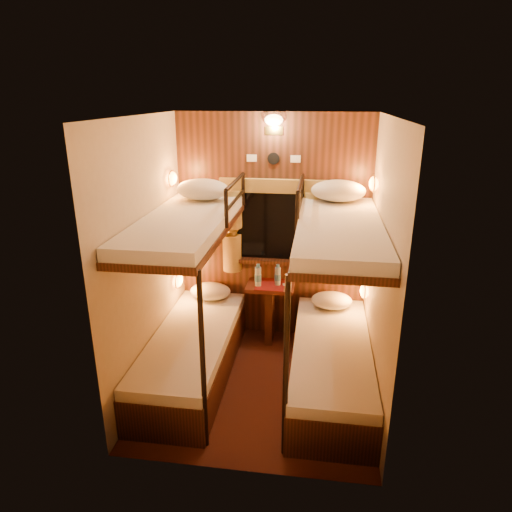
% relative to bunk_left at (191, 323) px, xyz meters
% --- Properties ---
extents(floor, '(2.10, 2.10, 0.00)m').
position_rel_bunk_left_xyz_m(floor, '(0.65, -0.07, -0.56)').
color(floor, '#33120E').
rests_on(floor, ground).
extents(ceiling, '(2.10, 2.10, 0.00)m').
position_rel_bunk_left_xyz_m(ceiling, '(0.65, -0.07, 1.84)').
color(ceiling, silver).
rests_on(ceiling, wall_back).
extents(wall_back, '(2.40, 0.00, 2.40)m').
position_rel_bunk_left_xyz_m(wall_back, '(0.65, 0.98, 0.64)').
color(wall_back, '#C6B293').
rests_on(wall_back, floor).
extents(wall_front, '(2.40, 0.00, 2.40)m').
position_rel_bunk_left_xyz_m(wall_front, '(0.65, -1.12, 0.64)').
color(wall_front, '#C6B293').
rests_on(wall_front, floor).
extents(wall_left, '(0.00, 2.40, 2.40)m').
position_rel_bunk_left_xyz_m(wall_left, '(-0.35, -0.07, 0.64)').
color(wall_left, '#C6B293').
rests_on(wall_left, floor).
extents(wall_right, '(0.00, 2.40, 2.40)m').
position_rel_bunk_left_xyz_m(wall_right, '(1.65, -0.07, 0.64)').
color(wall_right, '#C6B293').
rests_on(wall_right, floor).
extents(back_panel, '(2.00, 0.03, 2.40)m').
position_rel_bunk_left_xyz_m(back_panel, '(0.65, 0.97, 0.64)').
color(back_panel, black).
rests_on(back_panel, floor).
extents(bunk_left, '(0.72, 1.90, 1.82)m').
position_rel_bunk_left_xyz_m(bunk_left, '(0.00, 0.00, 0.00)').
color(bunk_left, black).
rests_on(bunk_left, floor).
extents(bunk_right, '(0.72, 1.90, 1.82)m').
position_rel_bunk_left_xyz_m(bunk_right, '(1.30, 0.00, 0.00)').
color(bunk_right, black).
rests_on(bunk_right, floor).
extents(window, '(1.00, 0.12, 0.79)m').
position_rel_bunk_left_xyz_m(window, '(0.65, 0.94, 0.62)').
color(window, black).
rests_on(window, back_panel).
extents(curtains, '(1.10, 0.22, 1.00)m').
position_rel_bunk_left_xyz_m(curtains, '(0.65, 0.90, 0.71)').
color(curtains, olive).
rests_on(curtains, back_panel).
extents(back_fixtures, '(0.54, 0.09, 0.48)m').
position_rel_bunk_left_xyz_m(back_fixtures, '(0.65, 0.93, 1.69)').
color(back_fixtures, black).
rests_on(back_fixtures, back_panel).
extents(reading_lamps, '(2.00, 0.20, 1.25)m').
position_rel_bunk_left_xyz_m(reading_lamps, '(0.65, 0.63, 0.68)').
color(reading_lamps, orange).
rests_on(reading_lamps, wall_left).
extents(table, '(0.50, 0.34, 0.66)m').
position_rel_bunk_left_xyz_m(table, '(0.65, 0.78, -0.14)').
color(table, '#5A1B14').
rests_on(table, floor).
extents(bottle_left, '(0.07, 0.07, 0.24)m').
position_rel_bunk_left_xyz_m(bottle_left, '(0.52, 0.73, 0.20)').
color(bottle_left, '#99BFE5').
rests_on(bottle_left, table).
extents(bottle_right, '(0.07, 0.07, 0.23)m').
position_rel_bunk_left_xyz_m(bottle_right, '(0.72, 0.78, 0.19)').
color(bottle_right, '#99BFE5').
rests_on(bottle_right, table).
extents(sachet_a, '(0.09, 0.07, 0.01)m').
position_rel_bunk_left_xyz_m(sachet_a, '(0.82, 0.80, 0.09)').
color(sachet_a, silver).
rests_on(sachet_a, table).
extents(sachet_b, '(0.07, 0.06, 0.01)m').
position_rel_bunk_left_xyz_m(sachet_b, '(0.83, 0.79, 0.09)').
color(sachet_b, silver).
rests_on(sachet_b, table).
extents(pillow_lower_left, '(0.44, 0.32, 0.17)m').
position_rel_bunk_left_xyz_m(pillow_lower_left, '(-0.00, 0.76, -0.02)').
color(pillow_lower_left, silver).
rests_on(pillow_lower_left, bunk_left).
extents(pillow_lower_right, '(0.42, 0.30, 0.17)m').
position_rel_bunk_left_xyz_m(pillow_lower_right, '(1.30, 0.72, -0.02)').
color(pillow_lower_right, silver).
rests_on(pillow_lower_right, bunk_right).
extents(pillow_upper_left, '(0.51, 0.37, 0.20)m').
position_rel_bunk_left_xyz_m(pillow_upper_left, '(-0.00, 0.60, 1.13)').
color(pillow_upper_left, silver).
rests_on(pillow_upper_left, bunk_left).
extents(pillow_upper_right, '(0.52, 0.37, 0.20)m').
position_rel_bunk_left_xyz_m(pillow_upper_right, '(1.30, 0.72, 1.13)').
color(pillow_upper_right, silver).
rests_on(pillow_upper_right, bunk_right).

